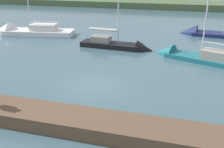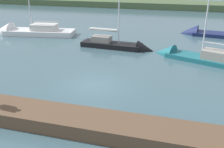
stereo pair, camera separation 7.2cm
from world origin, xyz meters
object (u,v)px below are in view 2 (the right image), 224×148
(sailboat_far_right, at_px, (120,47))
(sailboat_inner_slip, at_px, (192,58))
(sailboat_outer_mooring, at_px, (25,33))
(sailboat_far_left, at_px, (216,36))

(sailboat_far_right, bearing_deg, sailboat_inner_slip, -9.12)
(sailboat_far_right, height_order, sailboat_outer_mooring, sailboat_outer_mooring)
(sailboat_far_right, relative_size, sailboat_far_left, 0.60)
(sailboat_outer_mooring, distance_m, sailboat_far_left, 22.26)
(sailboat_outer_mooring, relative_size, sailboat_far_left, 0.96)
(sailboat_outer_mooring, height_order, sailboat_far_left, sailboat_far_left)
(sailboat_outer_mooring, bearing_deg, sailboat_far_right, 158.89)
(sailboat_inner_slip, distance_m, sailboat_outer_mooring, 19.39)
(sailboat_far_right, height_order, sailboat_far_left, sailboat_far_left)
(sailboat_inner_slip, xyz_separation_m, sailboat_far_left, (-2.73, -9.44, -0.04))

